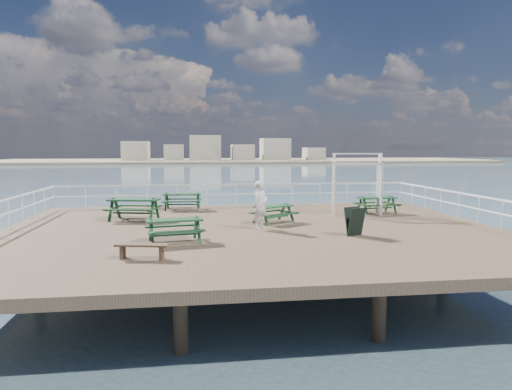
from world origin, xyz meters
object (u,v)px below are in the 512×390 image
at_px(picnic_table_b, 134,205).
at_px(person, 260,205).
at_px(picnic_table_c, 377,202).
at_px(flat_bench_near, 142,248).
at_px(picnic_table_e, 274,210).
at_px(trellis_arbor, 357,187).
at_px(picnic_table_a, 182,198).
at_px(picnic_table_d, 174,225).

distance_m(picnic_table_b, person, 5.54).
height_order(picnic_table_c, flat_bench_near, picnic_table_c).
distance_m(picnic_table_c, picnic_table_e, 5.37).
distance_m(picnic_table_b, picnic_table_c, 10.53).
relative_size(picnic_table_e, trellis_arbor, 0.74).
distance_m(picnic_table_e, trellis_arbor, 4.50).
height_order(picnic_table_a, picnic_table_b, picnic_table_b).
bearing_deg(trellis_arbor, picnic_table_e, -142.40).
bearing_deg(picnic_table_b, picnic_table_c, 14.59).
height_order(flat_bench_near, person, person).
bearing_deg(picnic_table_c, picnic_table_e, -165.65).
bearing_deg(person, picnic_table_b, 110.46).
relative_size(picnic_table_a, person, 1.08).
bearing_deg(picnic_table_d, picnic_table_c, 20.22).
relative_size(picnic_table_a, picnic_table_d, 0.98).
relative_size(picnic_table_a, picnic_table_e, 0.94).
distance_m(picnic_table_b, picnic_table_d, 5.02).
xyz_separation_m(picnic_table_a, picnic_table_c, (8.64, -2.45, -0.02)).
relative_size(flat_bench_near, trellis_arbor, 0.53).
relative_size(picnic_table_e, person, 1.15).
distance_m(picnic_table_d, flat_bench_near, 2.21).
distance_m(picnic_table_e, person, 1.51).
xyz_separation_m(picnic_table_b, flat_bench_near, (1.02, -6.75, -0.32)).
relative_size(picnic_table_b, picnic_table_e, 1.15).
bearing_deg(picnic_table_c, flat_bench_near, -149.45).
bearing_deg(picnic_table_b, person, -17.74).
xyz_separation_m(picnic_table_a, picnic_table_d, (-0.09, -7.53, -0.02)).
height_order(flat_bench_near, trellis_arbor, trellis_arbor).
xyz_separation_m(flat_bench_near, trellis_arbor, (8.52, 7.08, 0.90)).
height_order(picnic_table_b, person, person).
height_order(picnic_table_d, flat_bench_near, picnic_table_d).
distance_m(picnic_table_a, picnic_table_d, 7.53).
distance_m(picnic_table_a, picnic_table_b, 3.40).
bearing_deg(picnic_table_d, trellis_arbor, 22.97).
distance_m(flat_bench_near, person, 5.49).
bearing_deg(picnic_table_e, flat_bench_near, -160.43).
xyz_separation_m(picnic_table_b, picnic_table_c, (10.52, 0.39, -0.10)).
height_order(picnic_table_c, trellis_arbor, trellis_arbor).
xyz_separation_m(picnic_table_a, picnic_table_b, (-1.88, -2.84, 0.07)).
bearing_deg(picnic_table_a, flat_bench_near, -90.70).
bearing_deg(person, picnic_table_c, -10.36).
relative_size(picnic_table_c, person, 1.06).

